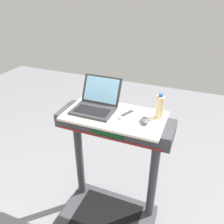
{
  "coord_description": "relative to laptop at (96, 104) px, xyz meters",
  "views": [
    {
      "loc": [
        0.54,
        -0.7,
        1.96
      ],
      "look_at": [
        0.0,
        0.65,
        1.15
      ],
      "focal_mm": 37.05,
      "sensor_mm": 36.0,
      "label": 1
    }
  ],
  "objects": [
    {
      "name": "laptop",
      "position": [
        0.0,
        0.0,
        0.0
      ],
      "size": [
        0.32,
        0.33,
        0.22
      ],
      "rotation": [
        0.0,
        0.0,
        0.0
      ],
      "color": "#2D2D30",
      "rests_on": "desk_board"
    },
    {
      "name": "desk_board",
      "position": [
        0.17,
        -0.04,
        -0.06
      ],
      "size": [
        0.75,
        0.41,
        0.02
      ],
      "primitive_type": "cube",
      "color": "beige",
      "rests_on": "treadmill_base"
    },
    {
      "name": "tv_remote",
      "position": [
        0.26,
        -0.01,
        -0.03
      ],
      "size": [
        0.11,
        0.16,
        0.02
      ],
      "color": "silver",
      "rests_on": "desk_board"
    },
    {
      "name": "water_bottle",
      "position": [
        0.48,
        0.05,
        0.04
      ],
      "size": [
        0.06,
        0.06,
        0.19
      ],
      "color": "beige",
      "rests_on": "desk_board"
    },
    {
      "name": "computer_mouse",
      "position": [
        0.41,
        -0.06,
        -0.03
      ],
      "size": [
        0.08,
        0.11,
        0.03
      ],
      "primitive_type": "ellipsoid",
      "rotation": [
        0.0,
        0.0,
        0.24
      ],
      "color": "#4C4C51",
      "rests_on": "desk_board"
    }
  ]
}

